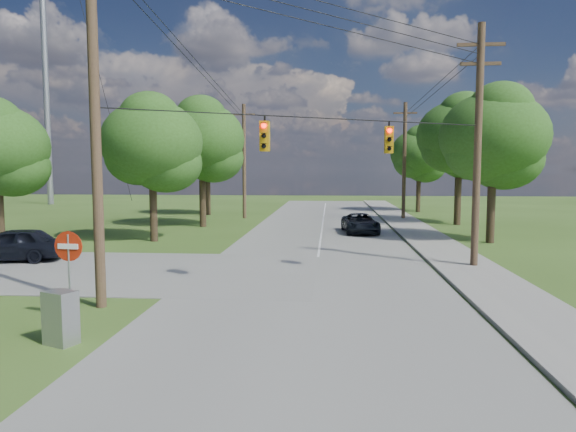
# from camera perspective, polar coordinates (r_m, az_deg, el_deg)

# --- Properties ---
(ground) EXTENTS (140.00, 140.00, 0.00)m
(ground) POSITION_cam_1_polar(r_m,az_deg,el_deg) (15.71, -4.95, -10.77)
(ground) COLOR #35501A
(ground) RESTS_ON ground
(main_road) EXTENTS (10.00, 100.00, 0.03)m
(main_road) POSITION_cam_1_polar(r_m,az_deg,el_deg) (20.36, 3.04, -7.01)
(main_road) COLOR gray
(main_road) RESTS_ON ground
(sidewalk_east) EXTENTS (2.60, 100.00, 0.12)m
(sidewalk_east) POSITION_cam_1_polar(r_m,az_deg,el_deg) (21.25, 21.54, -6.73)
(sidewalk_east) COLOR gray
(sidewalk_east) RESTS_ON ground
(pole_sw) EXTENTS (2.00, 0.32, 12.00)m
(pole_sw) POSITION_cam_1_polar(r_m,az_deg,el_deg) (16.99, -20.68, 11.32)
(pole_sw) COLOR brown
(pole_sw) RESTS_ON ground
(pole_ne) EXTENTS (2.00, 0.32, 10.50)m
(pole_ne) POSITION_cam_1_polar(r_m,az_deg,el_deg) (23.78, 20.34, 7.65)
(pole_ne) COLOR brown
(pole_ne) RESTS_ON ground
(pole_north_e) EXTENTS (2.00, 0.32, 10.00)m
(pole_north_e) POSITION_cam_1_polar(r_m,az_deg,el_deg) (45.34, 12.80, 6.10)
(pole_north_e) COLOR brown
(pole_north_e) RESTS_ON ground
(pole_north_w) EXTENTS (2.00, 0.32, 10.00)m
(pole_north_w) POSITION_cam_1_polar(r_m,az_deg,el_deg) (45.53, -4.90, 6.21)
(pole_north_w) COLOR brown
(pole_north_w) RESTS_ON ground
(power_lines) EXTENTS (13.93, 29.62, 4.93)m
(power_lines) POSITION_cam_1_polar(r_m,az_deg,el_deg) (26.89, 2.45, 15.55)
(power_lines) COLOR black
(power_lines) RESTS_ON ground
(traffic_signals) EXTENTS (4.91, 3.27, 1.05)m
(traffic_signals) POSITION_cam_1_polar(r_m,az_deg,el_deg) (19.35, 4.73, 8.67)
(traffic_signals) COLOR #C58F0B
(traffic_signals) RESTS_ON ground
(radio_mast) EXTENTS (0.70, 0.70, 45.00)m
(radio_mast) POSITION_cam_1_polar(r_m,az_deg,el_deg) (72.33, -25.56, 19.27)
(radio_mast) COLOR #95979A
(radio_mast) RESTS_ON ground
(tree_w_near) EXTENTS (6.00, 6.00, 8.40)m
(tree_w_near) POSITION_cam_1_polar(r_m,az_deg,el_deg) (31.74, -14.89, 7.93)
(tree_w_near) COLOR #413320
(tree_w_near) RESTS_ON ground
(tree_w_mid) EXTENTS (6.40, 6.40, 9.22)m
(tree_w_mid) POSITION_cam_1_polar(r_m,az_deg,el_deg) (39.14, -9.56, 8.44)
(tree_w_mid) COLOR #413320
(tree_w_mid) RESTS_ON ground
(tree_w_far) EXTENTS (6.00, 6.00, 8.73)m
(tree_w_far) POSITION_cam_1_polar(r_m,az_deg,el_deg) (49.30, -8.95, 7.39)
(tree_w_far) COLOR #413320
(tree_w_far) RESTS_ON ground
(tree_e_near) EXTENTS (6.20, 6.20, 8.81)m
(tree_e_near) POSITION_cam_1_polar(r_m,az_deg,el_deg) (32.36, 21.88, 8.26)
(tree_e_near) COLOR #413320
(tree_e_near) RESTS_ON ground
(tree_e_mid) EXTENTS (6.60, 6.60, 9.64)m
(tree_e_mid) POSITION_cam_1_polar(r_m,az_deg,el_deg) (42.16, 18.53, 8.46)
(tree_e_mid) COLOR #413320
(tree_e_mid) RESTS_ON ground
(tree_e_far) EXTENTS (5.80, 5.80, 8.32)m
(tree_e_far) POSITION_cam_1_polar(r_m,az_deg,el_deg) (53.66, 14.38, 6.75)
(tree_e_far) COLOR #413320
(tree_e_far) RESTS_ON ground
(car_cross_dark) EXTENTS (4.89, 2.70, 1.58)m
(car_cross_dark) POSITION_cam_1_polar(r_m,az_deg,el_deg) (27.26, -28.27, -2.80)
(car_cross_dark) COLOR black
(car_cross_dark) RESTS_ON cross_road
(car_main_north) EXTENTS (2.60, 4.89, 1.31)m
(car_main_north) POSITION_cam_1_polar(r_m,az_deg,el_deg) (35.07, 8.03, -0.80)
(car_main_north) COLOR black
(car_main_north) RESTS_ON main_road
(control_cabinet) EXTENTS (0.89, 0.77, 1.34)m
(control_cabinet) POSITION_cam_1_polar(r_m,az_deg,el_deg) (14.07, -23.94, -10.29)
(control_cabinet) COLOR #95979A
(control_cabinet) RESTS_ON ground
(do_not_enter_sign) EXTENTS (0.86, 0.14, 2.59)m
(do_not_enter_sign) POSITION_cam_1_polar(r_m,az_deg,el_deg) (15.80, -23.18, -4.14)
(do_not_enter_sign) COLOR #95979A
(do_not_enter_sign) RESTS_ON ground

